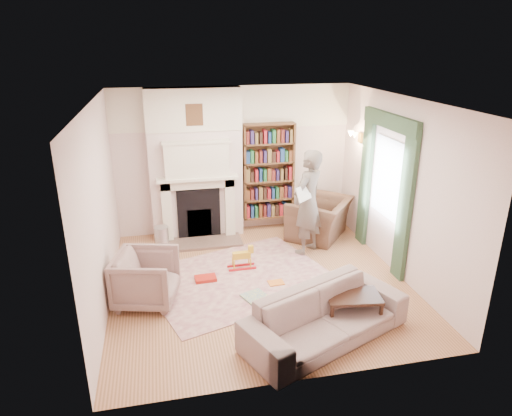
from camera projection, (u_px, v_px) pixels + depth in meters
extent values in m
plane|color=brown|center=(259.00, 282.00, 7.18)|extent=(4.50, 4.50, 0.00)
plane|color=white|center=(260.00, 101.00, 6.20)|extent=(4.50, 4.50, 0.00)
plane|color=silver|center=(234.00, 160.00, 8.75)|extent=(4.50, 0.00, 4.50)
plane|color=silver|center=(308.00, 269.00, 4.63)|extent=(4.50, 0.00, 4.50)
plane|color=silver|center=(100.00, 209.00, 6.25)|extent=(0.00, 4.50, 4.50)
plane|color=silver|center=(400.00, 188.00, 7.13)|extent=(0.00, 4.50, 4.50)
cube|color=silver|center=(196.00, 165.00, 8.44)|extent=(1.70, 0.35, 2.80)
cube|color=silver|center=(198.00, 178.00, 8.25)|extent=(1.47, 0.24, 0.05)
cube|color=black|center=(199.00, 214.00, 8.58)|extent=(0.80, 0.06, 0.96)
cube|color=silver|center=(197.00, 160.00, 8.15)|extent=(1.15, 0.18, 0.62)
cube|color=brown|center=(268.00, 172.00, 8.84)|extent=(1.00, 0.24, 1.85)
cube|color=silver|center=(387.00, 178.00, 7.48)|extent=(0.02, 0.90, 1.30)
cube|color=#2E4830|center=(405.00, 207.00, 6.92)|extent=(0.07, 0.32, 2.40)
cube|color=#2E4830|center=(365.00, 180.00, 8.20)|extent=(0.07, 0.32, 2.40)
cube|color=#2E4830|center=(390.00, 121.00, 7.15)|extent=(0.09, 1.70, 0.24)
cube|color=beige|center=(239.00, 278.00, 7.27)|extent=(3.31, 2.89, 0.01)
imported|color=#462F25|center=(319.00, 218.00, 8.71)|extent=(1.51, 1.53, 0.75)
imported|color=gray|center=(146.00, 278.00, 6.50)|extent=(1.02, 1.00, 0.77)
imported|color=gray|center=(326.00, 316.00, 5.73)|extent=(2.35, 1.66, 0.64)
imported|color=#5D524A|center=(308.00, 203.00, 7.88)|extent=(0.81, 0.78, 1.87)
cube|color=white|center=(304.00, 193.00, 7.58)|extent=(0.34, 0.31, 0.24)
cylinder|color=#B2B5BA|center=(162.00, 242.00, 7.94)|extent=(0.29, 0.29, 0.55)
cube|color=#E3D450|center=(255.00, 297.00, 6.71)|extent=(0.44, 0.44, 0.03)
cube|color=#A71C13|center=(206.00, 278.00, 7.20)|extent=(0.34, 0.24, 0.06)
cube|color=red|center=(276.00, 283.00, 7.11)|extent=(0.25, 0.19, 0.02)
cube|color=red|center=(282.00, 300.00, 6.63)|extent=(0.30, 0.27, 0.02)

